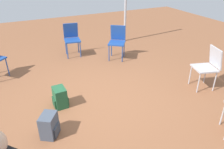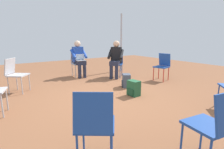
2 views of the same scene
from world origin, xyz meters
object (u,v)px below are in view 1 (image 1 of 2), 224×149
at_px(chair_north, 208,65).
at_px(backpack_by_empty_chair, 49,126).
at_px(chair_northwest, 117,40).
at_px(chair_west, 72,37).
at_px(backpack_near_laptop_user, 60,98).

relative_size(chair_north, backpack_by_empty_chair, 2.36).
distance_m(chair_north, chair_northwest, 2.31).
bearing_deg(chair_northwest, backpack_by_empty_chair, 80.34).
bearing_deg(backpack_by_empty_chair, chair_west, 157.46).
height_order(chair_north, backpack_by_empty_chair, chair_north).
distance_m(chair_northwest, chair_west, 1.22).
distance_m(chair_north, backpack_by_empty_chair, 3.14).
bearing_deg(backpack_by_empty_chair, chair_north, 90.99).
xyz_separation_m(chair_west, backpack_by_empty_chair, (2.87, -1.19, -0.34)).
relative_size(chair_northwest, backpack_near_laptop_user, 2.36).
bearing_deg(chair_west, chair_northwest, 153.10).
relative_size(chair_west, backpack_near_laptop_user, 2.36).
relative_size(chair_northwest, backpack_by_empty_chair, 2.36).
bearing_deg(backpack_near_laptop_user, chair_west, 158.43).
bearing_deg(backpack_near_laptop_user, chair_northwest, 128.84).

